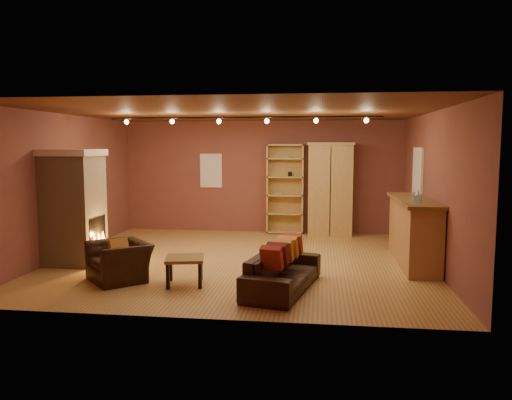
# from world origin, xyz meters

# --- Properties ---
(floor) EXTENTS (7.00, 7.00, 0.00)m
(floor) POSITION_xyz_m (0.00, 0.00, 0.00)
(floor) COLOR #A17639
(floor) RESTS_ON ground
(ceiling) EXTENTS (7.00, 7.00, 0.00)m
(ceiling) POSITION_xyz_m (0.00, 0.00, 2.80)
(ceiling) COLOR brown
(ceiling) RESTS_ON back_wall
(back_wall) EXTENTS (7.00, 0.02, 2.80)m
(back_wall) POSITION_xyz_m (0.00, 3.25, 1.40)
(back_wall) COLOR brown
(back_wall) RESTS_ON floor
(left_wall) EXTENTS (0.02, 6.50, 2.80)m
(left_wall) POSITION_xyz_m (-3.50, 0.00, 1.40)
(left_wall) COLOR brown
(left_wall) RESTS_ON floor
(right_wall) EXTENTS (0.02, 6.50, 2.80)m
(right_wall) POSITION_xyz_m (3.50, 0.00, 1.40)
(right_wall) COLOR brown
(right_wall) RESTS_ON floor
(fireplace) EXTENTS (1.01, 0.98, 2.12)m
(fireplace) POSITION_xyz_m (-3.04, -0.60, 1.06)
(fireplace) COLOR tan
(fireplace) RESTS_ON floor
(back_window) EXTENTS (0.56, 0.04, 0.86)m
(back_window) POSITION_xyz_m (-1.30, 3.23, 1.55)
(back_window) COLOR white
(back_window) RESTS_ON back_wall
(bookcase) EXTENTS (0.91, 0.35, 2.22)m
(bookcase) POSITION_xyz_m (0.61, 3.13, 1.13)
(bookcase) COLOR tan
(bookcase) RESTS_ON floor
(armoire) EXTENTS (1.11, 0.63, 2.26)m
(armoire) POSITION_xyz_m (1.71, 2.96, 1.13)
(armoire) COLOR tan
(armoire) RESTS_ON floor
(bar_counter) EXTENTS (0.67, 2.55, 1.22)m
(bar_counter) POSITION_xyz_m (3.20, 0.16, 0.62)
(bar_counter) COLOR tan
(bar_counter) RESTS_ON floor
(tissue_box) EXTENTS (0.13, 0.13, 0.21)m
(tissue_box) POSITION_xyz_m (3.15, -0.38, 1.31)
(tissue_box) COLOR #89C1DC
(tissue_box) RESTS_ON bar_counter
(right_window) EXTENTS (0.05, 0.90, 1.00)m
(right_window) POSITION_xyz_m (3.47, 1.40, 1.65)
(right_window) COLOR white
(right_window) RESTS_ON right_wall
(loveseat) EXTENTS (0.96, 2.00, 0.79)m
(loveseat) POSITION_xyz_m (0.93, -1.83, 0.39)
(loveseat) COLOR black
(loveseat) RESTS_ON floor
(armchair) EXTENTS (1.12, 1.13, 0.84)m
(armchair) POSITION_xyz_m (-1.75, -1.64, 0.42)
(armchair) COLOR black
(armchair) RESTS_ON floor
(coffee_table) EXTENTS (0.70, 0.70, 0.44)m
(coffee_table) POSITION_xyz_m (-0.62, -1.76, 0.38)
(coffee_table) COLOR brown
(coffee_table) RESTS_ON floor
(track_rail) EXTENTS (5.20, 0.09, 0.13)m
(track_rail) POSITION_xyz_m (0.00, 0.20, 2.69)
(track_rail) COLOR black
(track_rail) RESTS_ON ceiling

